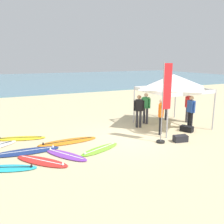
{
  "coord_description": "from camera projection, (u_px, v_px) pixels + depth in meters",
  "views": [
    {
      "loc": [
        -5.34,
        -9.05,
        3.52
      ],
      "look_at": [
        -0.45,
        1.09,
        1.0
      ],
      "focal_mm": 38.22,
      "sensor_mm": 36.0,
      "label": 1
    }
  ],
  "objects": [
    {
      "name": "surfboard_cyan",
      "position": [
        6.0,
        168.0,
        7.76
      ],
      "size": [
        2.07,
        1.29,
        0.19
      ],
      "color": "#23B2CC",
      "rests_on": "ground"
    },
    {
      "name": "banner_flag",
      "position": [
        164.0,
        106.0,
        9.95
      ],
      "size": [
        0.6,
        0.36,
        3.4
      ],
      "color": "#99999E",
      "rests_on": "ground"
    },
    {
      "name": "sea",
      "position": [
        32.0,
        80.0,
        39.88
      ],
      "size": [
        80.0,
        36.0,
        0.1
      ],
      "primitive_type": "cube",
      "color": "#568499",
      "rests_on": "ground"
    },
    {
      "name": "person_yellow",
      "position": [
        167.0,
        103.0,
        13.88
      ],
      "size": [
        0.39,
        0.46,
        1.71
      ],
      "color": "#383842",
      "rests_on": "ground"
    },
    {
      "name": "surfboard_orange",
      "position": [
        68.0,
        141.0,
        10.27
      ],
      "size": [
        2.56,
        0.7,
        0.19
      ],
      "color": "orange",
      "rests_on": "ground"
    },
    {
      "name": "surfboard_lime",
      "position": [
        100.0,
        149.0,
        9.38
      ],
      "size": [
        1.96,
        1.16,
        0.19
      ],
      "color": "#7AD12D",
      "rests_on": "ground"
    },
    {
      "name": "person_green",
      "position": [
        146.0,
        106.0,
        13.05
      ],
      "size": [
        0.37,
        0.49,
        1.71
      ],
      "color": "#383842",
      "rests_on": "ground"
    },
    {
      "name": "surfboard_purple",
      "position": [
        66.0,
        155.0,
        8.83
      ],
      "size": [
        1.49,
        1.95,
        0.19
      ],
      "color": "purple",
      "rests_on": "ground"
    },
    {
      "name": "person_blue",
      "position": [
        191.0,
        110.0,
        12.03
      ],
      "size": [
        0.23,
        0.55,
        1.71
      ],
      "color": "black",
      "rests_on": "ground"
    },
    {
      "name": "surfboard_navy",
      "position": [
        26.0,
        152.0,
        9.15
      ],
      "size": [
        2.57,
        0.86,
        0.19
      ],
      "color": "navy",
      "rests_on": "ground"
    },
    {
      "name": "canopy_tent",
      "position": [
        173.0,
        81.0,
        12.22
      ],
      "size": [
        3.01,
        3.01,
        2.75
      ],
      "color": "#B7B7BC",
      "rests_on": "ground"
    },
    {
      "name": "gear_bag_near_tent",
      "position": [
        180.0,
        138.0,
        10.33
      ],
      "size": [
        0.65,
        0.43,
        0.28
      ],
      "primitive_type": "cube",
      "rotation": [
        0.0,
        0.0,
        2.95
      ],
      "color": "#232328",
      "rests_on": "ground"
    },
    {
      "name": "person_orange",
      "position": [
        161.0,
        114.0,
        11.13
      ],
      "size": [
        0.41,
        0.42,
        1.71
      ],
      "color": "black",
      "rests_on": "ground"
    },
    {
      "name": "person_black",
      "position": [
        139.0,
        109.0,
        12.31
      ],
      "size": [
        0.5,
        0.36,
        1.71
      ],
      "color": "#2D2D33",
      "rests_on": "ground"
    },
    {
      "name": "surfboard_yellow",
      "position": [
        20.0,
        138.0,
        10.68
      ],
      "size": [
        2.24,
        1.24,
        0.19
      ],
      "color": "yellow",
      "rests_on": "ground"
    },
    {
      "name": "person_red",
      "position": [
        188.0,
        105.0,
        13.36
      ],
      "size": [
        0.51,
        0.35,
        1.71
      ],
      "color": "#2D2D33",
      "rests_on": "ground"
    },
    {
      "name": "ground_plane",
      "position": [
        131.0,
        137.0,
        10.99
      ],
      "size": [
        80.0,
        80.0,
        0.0
      ],
      "primitive_type": "plane",
      "color": "beige"
    },
    {
      "name": "surfboard_red",
      "position": [
        42.0,
        161.0,
        8.29
      ],
      "size": [
        1.84,
        2.02,
        0.19
      ],
      "color": "red",
      "rests_on": "ground"
    },
    {
      "name": "gear_bag_by_pole",
      "position": [
        187.0,
        129.0,
        11.77
      ],
      "size": [
        0.52,
        0.68,
        0.28
      ],
      "primitive_type": "cube",
      "rotation": [
        0.0,
        0.0,
        1.96
      ],
      "color": "black",
      "rests_on": "ground"
    }
  ]
}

